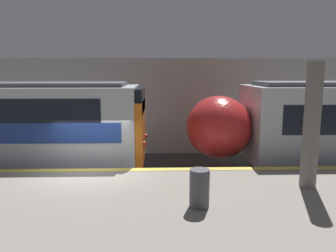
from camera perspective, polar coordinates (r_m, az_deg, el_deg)
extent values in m
plane|color=#33302D|center=(10.79, -13.32, -12.94)|extent=(120.00, 120.00, 0.00)
cube|color=gray|center=(8.14, -17.43, -16.56)|extent=(40.00, 5.48, 1.12)
cube|color=#EAD14C|center=(10.28, -13.73, -7.46)|extent=(40.00, 0.30, 0.01)
cube|color=#9E998E|center=(16.30, -9.29, 3.31)|extent=(50.00, 0.15, 4.70)
cylinder|color=slate|center=(9.02, 23.74, 0.07)|extent=(0.41, 0.41, 3.21)
ellipsoid|color=red|center=(12.47, 8.81, -0.16)|extent=(2.42, 2.81, 2.34)
sphere|color=#F2EFCC|center=(12.41, 4.44, -2.10)|extent=(0.20, 0.20, 0.20)
cube|color=orange|center=(12.29, -4.78, -0.62)|extent=(0.25, 2.99, 2.23)
cube|color=black|center=(12.14, -4.85, 4.57)|extent=(0.25, 2.69, 0.89)
sphere|color=#EA4C42|center=(11.68, -4.16, -3.10)|extent=(0.18, 0.18, 0.18)
sphere|color=#EA4C42|center=(13.03, -3.92, -1.78)|extent=(0.18, 0.18, 0.18)
cylinder|color=#4C4C51|center=(7.34, 5.49, -10.73)|extent=(0.44, 0.44, 0.85)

